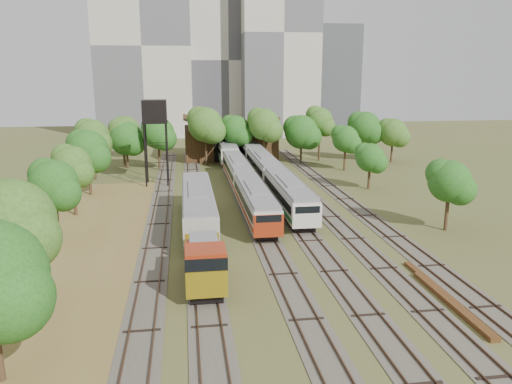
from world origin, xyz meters
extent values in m
plane|color=#475123|center=(0.00, 0.00, 0.00)|extent=(240.00, 240.00, 0.00)
cube|color=brown|center=(-18.00, 8.00, 0.02)|extent=(14.00, 60.00, 0.04)
cube|color=#4C473D|center=(-12.00, 25.00, 0.03)|extent=(2.60, 80.00, 0.06)
cube|color=#472D1E|center=(-12.72, 25.00, 0.12)|extent=(0.08, 80.00, 0.14)
cube|color=#472D1E|center=(-11.28, 25.00, 0.12)|extent=(0.08, 80.00, 0.14)
cube|color=#4C473D|center=(-8.00, 25.00, 0.03)|extent=(2.60, 80.00, 0.06)
cube|color=#472D1E|center=(-8.72, 25.00, 0.12)|extent=(0.08, 80.00, 0.14)
cube|color=#472D1E|center=(-7.28, 25.00, 0.12)|extent=(0.08, 80.00, 0.14)
cube|color=#4C473D|center=(-2.00, 25.00, 0.03)|extent=(2.60, 80.00, 0.06)
cube|color=#472D1E|center=(-2.72, 25.00, 0.12)|extent=(0.08, 80.00, 0.14)
cube|color=#472D1E|center=(-1.28, 25.00, 0.12)|extent=(0.08, 80.00, 0.14)
cube|color=#4C473D|center=(2.00, 25.00, 0.03)|extent=(2.60, 80.00, 0.06)
cube|color=#472D1E|center=(1.28, 25.00, 0.12)|extent=(0.08, 80.00, 0.14)
cube|color=#472D1E|center=(2.72, 25.00, 0.12)|extent=(0.08, 80.00, 0.14)
cube|color=#4C473D|center=(6.00, 25.00, 0.03)|extent=(2.60, 80.00, 0.06)
cube|color=#472D1E|center=(5.28, 25.00, 0.12)|extent=(0.08, 80.00, 0.14)
cube|color=#472D1E|center=(6.72, 25.00, 0.12)|extent=(0.08, 80.00, 0.14)
cube|color=#4C473D|center=(10.00, 25.00, 0.03)|extent=(2.60, 80.00, 0.06)
cube|color=#472D1E|center=(9.28, 25.00, 0.12)|extent=(0.08, 80.00, 0.14)
cube|color=#472D1E|center=(10.72, 25.00, 0.12)|extent=(0.08, 80.00, 0.14)
cube|color=black|center=(-2.00, 18.48, 0.37)|extent=(2.03, 15.64, 0.74)
cube|color=beige|center=(-2.00, 18.48, 1.89)|extent=(2.68, 17.00, 2.31)
cube|color=black|center=(-2.00, 18.48, 2.17)|extent=(2.74, 15.64, 0.78)
cube|color=slate|center=(-2.00, 18.48, 3.21)|extent=(2.46, 16.66, 0.33)
cube|color=maroon|center=(-2.00, 18.48, 1.25)|extent=(2.74, 16.66, 0.42)
cube|color=maroon|center=(-2.00, 10.03, 1.78)|extent=(2.72, 0.25, 2.08)
cube|color=black|center=(-2.00, 35.98, 0.37)|extent=(2.03, 15.64, 0.74)
cube|color=beige|center=(-2.00, 35.98, 1.89)|extent=(2.68, 17.00, 2.31)
cube|color=black|center=(-2.00, 35.98, 2.17)|extent=(2.74, 15.64, 0.78)
cube|color=slate|center=(-2.00, 35.98, 3.21)|extent=(2.46, 16.66, 0.33)
cube|color=maroon|center=(-2.00, 35.98, 1.25)|extent=(2.74, 16.66, 0.42)
cube|color=black|center=(2.00, 20.50, 0.38)|extent=(2.11, 15.64, 0.77)
cube|color=beige|center=(2.00, 20.50, 1.97)|extent=(2.79, 17.00, 2.40)
cube|color=black|center=(2.00, 20.50, 2.26)|extent=(2.85, 15.64, 0.82)
cube|color=slate|center=(2.00, 20.50, 3.34)|extent=(2.56, 16.66, 0.35)
cube|color=#18622B|center=(2.00, 20.50, 1.30)|extent=(2.85, 16.66, 0.43)
cube|color=beige|center=(2.00, 12.05, 1.85)|extent=(2.83, 0.25, 2.16)
cube|color=black|center=(2.00, 38.00, 0.38)|extent=(2.11, 15.64, 0.77)
cube|color=beige|center=(2.00, 38.00, 1.97)|extent=(2.79, 17.00, 2.40)
cube|color=black|center=(2.00, 38.00, 2.26)|extent=(2.85, 15.64, 0.82)
cube|color=slate|center=(2.00, 38.00, 3.34)|extent=(2.56, 16.66, 0.35)
cube|color=#18622B|center=(2.00, 38.00, 1.30)|extent=(2.85, 16.66, 0.43)
cube|color=black|center=(2.00, 55.50, 0.38)|extent=(2.11, 15.64, 0.77)
cube|color=beige|center=(2.00, 55.50, 1.97)|extent=(2.79, 17.00, 2.40)
cube|color=black|center=(2.00, 55.50, 2.26)|extent=(2.85, 15.64, 0.82)
cube|color=slate|center=(2.00, 55.50, 3.34)|extent=(2.56, 16.66, 0.35)
cube|color=#18622B|center=(2.00, 55.50, 1.30)|extent=(2.85, 16.66, 0.43)
cube|color=black|center=(-2.00, 54.48, 0.39)|extent=(2.16, 14.72, 0.79)
cube|color=beige|center=(-2.00, 54.48, 2.01)|extent=(2.85, 16.00, 2.45)
cube|color=black|center=(-2.00, 54.48, 2.31)|extent=(2.91, 14.72, 0.83)
cube|color=slate|center=(-2.00, 54.48, 3.42)|extent=(2.62, 15.68, 0.35)
cube|color=#18622B|center=(-2.00, 54.48, 1.33)|extent=(2.91, 15.68, 0.44)
cube|color=beige|center=(-2.00, 46.53, 1.89)|extent=(2.89, 0.25, 2.21)
cube|color=black|center=(-8.00, 2.46, 0.45)|extent=(2.22, 7.20, 0.91)
cube|color=maroon|center=(-8.00, 3.26, 1.66)|extent=(2.52, 4.40, 1.51)
cube|color=maroon|center=(-8.00, -0.14, 2.27)|extent=(2.72, 2.62, 2.72)
cube|color=black|center=(-8.00, -0.14, 2.92)|extent=(2.77, 2.67, 0.91)
cube|color=gold|center=(-8.00, -1.49, 1.61)|extent=(2.72, 0.20, 1.81)
cube|color=gold|center=(-8.00, 6.41, 1.61)|extent=(2.72, 0.20, 1.81)
cube|color=slate|center=(-8.00, 2.46, 3.33)|extent=(2.02, 3.60, 0.20)
cube|color=black|center=(-8.00, 16.46, 0.42)|extent=(2.30, 16.56, 0.84)
cube|color=gray|center=(-8.00, 16.46, 2.14)|extent=(3.03, 18.00, 2.61)
cube|color=black|center=(-8.00, 16.46, 2.46)|extent=(3.09, 16.56, 0.89)
cube|color=slate|center=(-8.00, 16.46, 3.64)|extent=(2.79, 17.64, 0.38)
cylinder|color=black|center=(-14.38, 35.56, 4.22)|extent=(0.21, 0.21, 8.44)
cylinder|color=black|center=(-11.53, 35.56, 4.22)|extent=(0.21, 0.21, 8.44)
cylinder|color=black|center=(-14.38, 38.41, 4.22)|extent=(0.21, 0.21, 8.44)
cylinder|color=black|center=(-11.53, 38.41, 4.22)|extent=(0.21, 0.21, 8.44)
cube|color=black|center=(-12.96, 36.99, 8.54)|extent=(3.32, 3.32, 0.20)
cube|color=black|center=(-12.96, 36.99, 10.06)|extent=(3.16, 3.16, 2.85)
cube|color=#583519|center=(8.00, -3.40, 0.16)|extent=(0.65, 9.72, 0.32)
cube|color=#583519|center=(8.20, -0.21, 0.13)|extent=(0.50, 8.01, 0.26)
cube|color=#352213|center=(-1.00, 58.00, 2.75)|extent=(16.00, 11.00, 5.50)
cube|color=#352213|center=(-5.00, 58.00, 6.10)|extent=(8.45, 11.55, 2.96)
cube|color=#352213|center=(3.00, 58.00, 6.10)|extent=(8.45, 11.55, 2.96)
cube|color=black|center=(-1.00, 52.55, 2.20)|extent=(6.40, 0.15, 4.12)
cylinder|color=#382616|center=(-20.11, 0.33, 2.27)|extent=(0.36, 0.36, 4.54)
sphere|color=#1B4F15|center=(-20.11, 0.33, 5.78)|extent=(5.58, 5.58, 5.58)
cylinder|color=#382616|center=(-20.77, 13.78, 2.11)|extent=(0.36, 0.36, 4.22)
sphere|color=#1B4F15|center=(-20.77, 13.78, 5.37)|extent=(4.31, 4.31, 4.31)
cylinder|color=#382616|center=(-20.99, 22.48, 2.15)|extent=(0.36, 0.36, 4.30)
sphere|color=#1B4F15|center=(-20.99, 22.48, 5.47)|extent=(4.15, 4.15, 4.15)
cylinder|color=#382616|center=(-21.02, 31.83, 2.21)|extent=(0.36, 0.36, 4.43)
sphere|color=#1B4F15|center=(-21.02, 31.83, 5.64)|extent=(5.07, 5.07, 5.07)
cylinder|color=#382616|center=(-21.99, 41.46, 2.43)|extent=(0.36, 0.36, 4.87)
sphere|color=#1B4F15|center=(-21.99, 41.46, 6.20)|extent=(4.86, 4.86, 4.86)
cylinder|color=#382616|center=(-18.33, 50.01, 1.89)|extent=(0.36, 0.36, 3.77)
sphere|color=#1B4F15|center=(-18.33, 50.01, 4.80)|extent=(5.40, 5.40, 5.40)
cylinder|color=#382616|center=(-19.39, 60.09, 1.99)|extent=(0.36, 0.36, 3.98)
sphere|color=#1B4F15|center=(-19.39, 60.09, 5.06)|extent=(4.93, 4.93, 4.93)
cylinder|color=#382616|center=(-18.86, 50.51, 2.18)|extent=(0.36, 0.36, 4.36)
sphere|color=#1B4F15|center=(-18.86, 50.51, 5.54)|extent=(4.54, 4.54, 4.54)
cylinder|color=#382616|center=(-13.16, 47.69, 2.31)|extent=(0.36, 0.36, 4.62)
sphere|color=#1B4F15|center=(-13.16, 47.69, 5.88)|extent=(5.04, 5.04, 5.04)
cylinder|color=#382616|center=(-5.63, 50.67, 2.65)|extent=(0.36, 0.36, 5.30)
sphere|color=#1B4F15|center=(-5.63, 50.67, 6.74)|extent=(5.74, 5.74, 5.74)
cylinder|color=#382616|center=(-0.55, 51.90, 2.22)|extent=(0.36, 0.36, 4.44)
sphere|color=#1B4F15|center=(-0.55, 51.90, 5.65)|extent=(4.88, 4.88, 4.88)
cylinder|color=#382616|center=(4.01, 49.98, 2.64)|extent=(0.36, 0.36, 5.28)
sphere|color=#1B4F15|center=(4.01, 49.98, 6.72)|extent=(5.23, 5.23, 5.23)
cylinder|color=#382616|center=(10.47, 50.59, 2.08)|extent=(0.36, 0.36, 4.15)
sphere|color=#1B4F15|center=(10.47, 50.59, 5.28)|extent=(5.68, 5.68, 5.68)
cylinder|color=#382616|center=(14.16, 52.45, 2.74)|extent=(0.36, 0.36, 5.48)
sphere|color=#1B4F15|center=(14.16, 52.45, 6.97)|extent=(4.51, 4.51, 4.51)
cylinder|color=#382616|center=(21.87, 51.20, 2.29)|extent=(0.36, 0.36, 4.58)
sphere|color=#1B4F15|center=(21.87, 51.20, 5.83)|extent=(5.43, 5.43, 5.43)
cylinder|color=#382616|center=(26.11, 49.15, 2.02)|extent=(0.36, 0.36, 4.03)
sphere|color=#1B4F15|center=(26.11, 49.15, 5.13)|extent=(4.72, 4.72, 4.72)
cylinder|color=#382616|center=(15.82, 11.81, 1.92)|extent=(0.36, 0.36, 3.84)
sphere|color=#1B4F15|center=(15.82, 11.81, 4.89)|extent=(4.07, 4.07, 4.07)
cylinder|color=#382616|center=(14.84, 30.00, 1.65)|extent=(0.36, 0.36, 3.30)
sphere|color=#1B4F15|center=(14.84, 30.00, 4.20)|extent=(3.76, 3.76, 3.76)
cylinder|color=#382616|center=(15.74, 43.04, 1.96)|extent=(0.36, 0.36, 3.91)
sphere|color=#1B4F15|center=(15.74, 43.04, 4.98)|extent=(4.13, 4.13, 4.13)
cube|color=#BBB5A4|center=(-18.00, 95.00, 21.00)|extent=(22.00, 16.00, 42.00)
cube|color=#BCB5AA|center=(2.00, 100.00, 18.00)|extent=(20.00, 18.00, 36.00)
cube|color=#BBB5A4|center=(14.00, 92.00, 24.00)|extent=(18.00, 16.00, 48.00)
cube|color=#42454A|center=(34.00, 110.00, 14.00)|extent=(12.00, 12.00, 28.00)
camera|label=1|loc=(-9.14, -31.58, 14.92)|focal=35.00mm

